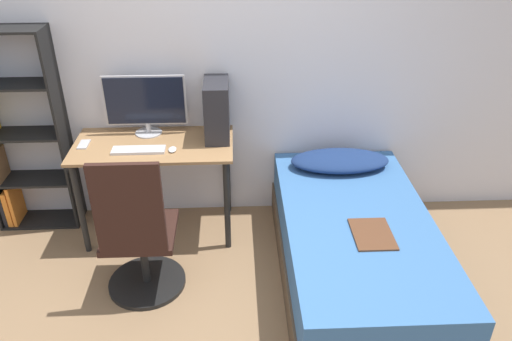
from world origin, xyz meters
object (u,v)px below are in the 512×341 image
at_px(bookshelf, 10,136).
at_px(monitor, 145,103).
at_px(office_chair, 139,243).
at_px(keyboard, 139,150).
at_px(pc_tower, 217,110).
at_px(bed, 355,250).

distance_m(bookshelf, monitor, 1.03).
distance_m(office_chair, keyboard, 0.68).
relative_size(bookshelf, monitor, 2.63).
distance_m(keyboard, pc_tower, 0.62).
distance_m(office_chair, bed, 1.41).
bearing_deg(monitor, bookshelf, -179.06).
distance_m(monitor, keyboard, 0.37).
relative_size(monitor, keyboard, 1.60).
height_order(monitor, pc_tower, monitor).
height_order(office_chair, bed, office_chair).
relative_size(office_chair, pc_tower, 2.49).
bearing_deg(bookshelf, keyboard, -15.77).
height_order(office_chair, monitor, monitor).
height_order(bed, monitor, monitor).
xyz_separation_m(bed, pc_tower, (-0.91, 0.73, 0.71)).
height_order(bookshelf, office_chair, bookshelf).
relative_size(bed, monitor, 3.14).
distance_m(bookshelf, pc_tower, 1.54).
xyz_separation_m(bed, monitor, (-1.42, 0.81, 0.74)).
distance_m(office_chair, pc_tower, 1.09).
relative_size(bed, pc_tower, 4.37).
height_order(bookshelf, monitor, bookshelf).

